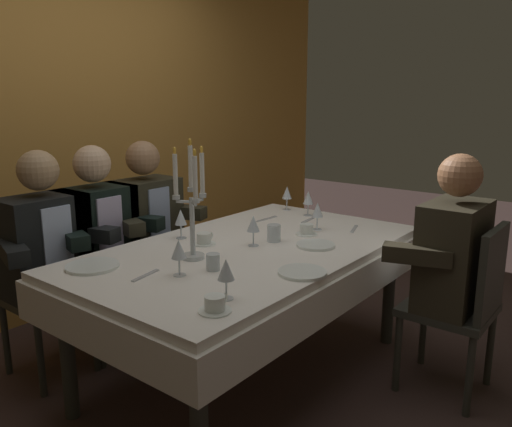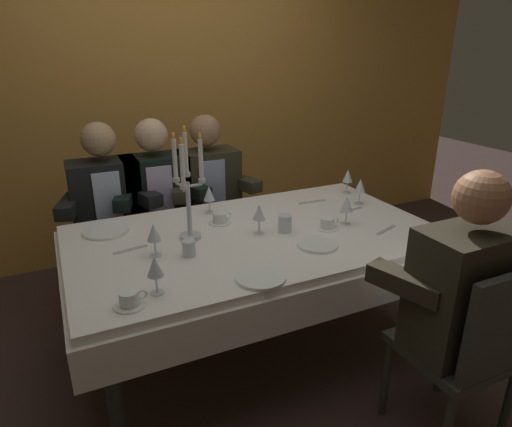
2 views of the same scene
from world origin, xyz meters
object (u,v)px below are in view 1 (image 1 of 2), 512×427
object	(u,v)px
water_tumbler_0	(274,233)
water_tumbler_1	(213,262)
dinner_plate_2	(92,266)
coffee_cup_0	(307,230)
wine_glass_4	(287,193)
seated_diner_0	(44,245)
wine_glass_0	(226,271)
coffee_cup_2	(204,239)
dining_table	(250,268)
wine_glass_1	(308,198)
seated_diner_3	(454,255)
wine_glass_2	(317,210)
seated_diner_1	(96,232)
seated_diner_2	(145,221)
dinner_plate_1	(302,272)
wine_glass_6	(181,218)
coffee_cup_1	(215,305)
dinner_plate_0	(316,245)
wine_glass_3	(253,225)
candelabra	(192,206)
wine_glass_5	(179,250)

from	to	relation	value
water_tumbler_0	water_tumbler_1	distance (m)	0.55
dinner_plate_2	coffee_cup_0	bearing A→B (deg)	-22.78
wine_glass_4	seated_diner_0	xyz separation A→B (m)	(-1.48, 0.54, -0.12)
dinner_plate_2	water_tumbler_0	xyz separation A→B (m)	(0.87, -0.40, 0.04)
wine_glass_0	coffee_cup_2	size ratio (longest dim) A/B	1.24
water_tumbler_1	dining_table	bearing A→B (deg)	15.30
wine_glass_1	seated_diner_3	bearing A→B (deg)	-103.80
wine_glass_2	coffee_cup_0	world-z (taller)	wine_glass_2
water_tumbler_0	water_tumbler_1	size ratio (longest dim) A/B	1.21
dinner_plate_2	wine_glass_0	xyz separation A→B (m)	(0.10, -0.73, 0.11)
seated_diner_1	wine_glass_2	bearing A→B (deg)	-50.00
water_tumbler_0	seated_diner_2	size ratio (longest dim) A/B	0.07
dinner_plate_1	dining_table	bearing A→B (deg)	67.41
dining_table	seated_diner_2	xyz separation A→B (m)	(0.04, 0.89, 0.11)
wine_glass_6	seated_diner_3	size ratio (longest dim) A/B	0.13
coffee_cup_1	dining_table	bearing A→B (deg)	30.34
dinner_plate_0	coffee_cup_2	size ratio (longest dim) A/B	1.54
water_tumbler_0	coffee_cup_1	bearing A→B (deg)	-156.64
seated_diner_1	seated_diner_3	xyz separation A→B (m)	(0.85, -1.77, 0.00)
dining_table	wine_glass_1	xyz separation A→B (m)	(0.78, 0.14, 0.24)
water_tumbler_1	coffee_cup_2	bearing A→B (deg)	49.34
seated_diner_2	seated_diner_3	distance (m)	1.84
dinner_plate_1	coffee_cup_0	size ratio (longest dim) A/B	1.65
dinner_plate_0	wine_glass_0	size ratio (longest dim) A/B	1.24
seated_diner_0	water_tumbler_1	bearing A→B (deg)	-76.03
dining_table	wine_glass_6	distance (m)	0.47
wine_glass_3	seated_diner_0	bearing A→B (deg)	126.34
seated_diner_1	seated_diner_3	size ratio (longest dim) A/B	1.00
coffee_cup_0	seated_diner_3	xyz separation A→B (m)	(0.15, -0.78, -0.03)
dining_table	seated_diner_2	world-z (taller)	seated_diner_2
dinner_plate_1	dinner_plate_2	world-z (taller)	same
dining_table	coffee_cup_0	bearing A→B (deg)	-15.87
water_tumbler_0	seated_diner_1	size ratio (longest dim) A/B	0.07
wine_glass_4	dinner_plate_1	bearing A→B (deg)	-142.03
wine_glass_1	seated_diner_1	bearing A→B (deg)	145.90
dinner_plate_2	seated_diner_0	bearing A→B (deg)	82.53
dinner_plate_2	coffee_cup_2	world-z (taller)	coffee_cup_2
seated_diner_2	wine_glass_4	bearing A→B (deg)	-33.87
candelabra	wine_glass_3	bearing A→B (deg)	-15.43
seated_diner_0	candelabra	bearing A→B (deg)	-68.68
wine_glass_0	wine_glass_4	world-z (taller)	same
dinner_plate_1	coffee_cup_0	bearing A→B (deg)	31.17
wine_glass_0	coffee_cup_2	xyz separation A→B (m)	(0.49, 0.59, -0.09)
wine_glass_2	water_tumbler_0	size ratio (longest dim) A/B	1.77
wine_glass_1	wine_glass_3	world-z (taller)	same
wine_glass_2	wine_glass_5	xyz separation A→B (m)	(-1.05, 0.06, -0.00)
dinner_plate_1	water_tumbler_1	distance (m)	0.40
water_tumbler_1	seated_diner_3	world-z (taller)	seated_diner_3
dinner_plate_1	seated_diner_3	xyz separation A→B (m)	(0.72, -0.43, -0.01)
wine_glass_1	dining_table	bearing A→B (deg)	-169.84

